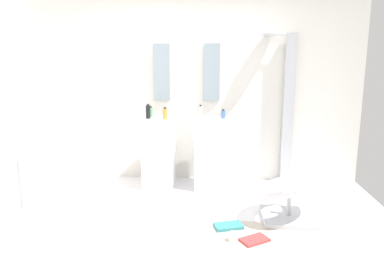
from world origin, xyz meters
TOP-DOWN VIEW (x-y plane):
  - ground_plane at (0.00, 0.00)m, footprint 4.80×3.60m
  - rear_partition at (0.00, 1.65)m, footprint 4.80×0.10m
  - pedestal_sink_left at (-0.35, 1.22)m, footprint 0.49×0.49m
  - pedestal_sink_right at (0.35, 1.22)m, footprint 0.49×0.49m
  - vanity_mirror_left at (-0.35, 1.58)m, footprint 0.22×0.03m
  - vanity_mirror_right at (0.35, 1.58)m, footprint 0.22×0.03m
  - shower_column at (1.38, 1.53)m, footprint 0.49×0.24m
  - lounge_chair at (1.21, 0.29)m, footprint 1.11×1.10m
  - towel_rack at (-1.59, 0.24)m, footprint 0.37×0.22m
  - area_rug at (0.69, -0.10)m, footprint 0.94×0.64m
  - magazine_teal at (0.56, 0.05)m, footprint 0.32×0.24m
  - magazine_red at (0.80, -0.20)m, footprint 0.31×0.28m
  - coffee_mug at (0.60, -0.22)m, footprint 0.08×0.08m
  - soap_bottle_amber at (-0.24, 1.15)m, footprint 0.06×0.06m
  - soap_bottle_clear at (0.21, 1.25)m, footprint 0.05×0.05m
  - soap_bottle_black at (-0.48, 1.20)m, footprint 0.06×0.06m
  - soap_bottle_blue at (0.51, 1.27)m, footprint 0.06×0.06m
  - soap_bottle_green at (-0.47, 1.34)m, footprint 0.05×0.05m

SIDE VIEW (x-z plane):
  - ground_plane at x=0.00m, z-range -0.04..0.00m
  - area_rug at x=0.69m, z-range 0.00..0.01m
  - magazine_red at x=0.80m, z-range 0.01..0.03m
  - magazine_teal at x=0.56m, z-range 0.01..0.04m
  - coffee_mug at x=0.60m, z-range 0.01..0.10m
  - lounge_chair at x=1.21m, z-range 0.03..0.67m
  - pedestal_sink_left at x=-0.35m, z-range -0.01..1.04m
  - pedestal_sink_right at x=0.35m, z-range -0.01..1.04m
  - towel_rack at x=-1.59m, z-range 0.15..1.10m
  - soap_bottle_blue at x=0.51m, z-range 0.94..1.06m
  - soap_bottle_green at x=-0.47m, z-range 0.94..1.08m
  - soap_bottle_amber at x=-0.24m, z-range 0.94..1.10m
  - soap_bottle_clear at x=0.21m, z-range 0.94..1.12m
  - soap_bottle_black at x=-0.48m, z-range 0.94..1.13m
  - shower_column at x=1.38m, z-range 0.05..2.10m
  - rear_partition at x=0.00m, z-range 0.00..2.60m
  - vanity_mirror_left at x=-0.35m, z-range 1.14..1.92m
  - vanity_mirror_right at x=0.35m, z-range 1.14..1.92m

